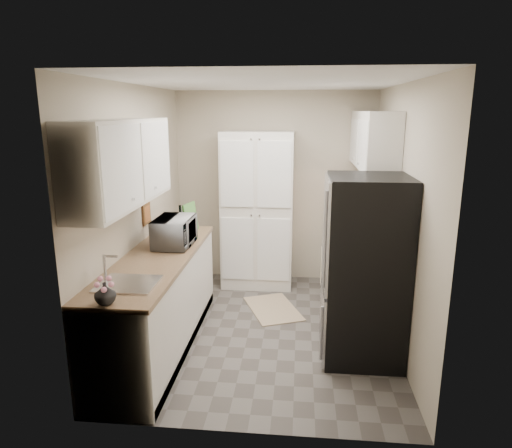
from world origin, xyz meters
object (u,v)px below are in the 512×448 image
object	(u,v)px
toaster_oven	(351,211)
pantry_cabinet	(258,210)
electric_range	(356,277)
microwave	(174,232)
wine_bottle	(180,221)
refrigerator	(365,269)

from	to	relation	value
toaster_oven	pantry_cabinet	bearing A→B (deg)	168.19
electric_range	microwave	distance (m)	2.03
microwave	wine_bottle	xyz separation A→B (m)	(-0.05, 0.43, 0.01)
microwave	toaster_oven	size ratio (longest dim) A/B	1.34
pantry_cabinet	microwave	size ratio (longest dim) A/B	3.84
electric_range	microwave	xyz separation A→B (m)	(-1.88, -0.46, 0.59)
refrigerator	pantry_cabinet	bearing A→B (deg)	123.46
microwave	toaster_oven	bearing A→B (deg)	-54.54
electric_range	toaster_oven	size ratio (longest dim) A/B	2.90
pantry_cabinet	refrigerator	bearing A→B (deg)	-56.54
microwave	refrigerator	bearing A→B (deg)	-100.27
pantry_cabinet	microwave	bearing A→B (deg)	-117.15
pantry_cabinet	wine_bottle	xyz separation A→B (m)	(-0.76, -0.95, 0.07)
electric_range	refrigerator	size ratio (longest dim) A/B	0.66
microwave	electric_range	bearing A→B (deg)	-76.14
pantry_cabinet	wine_bottle	bearing A→B (deg)	-128.74
wine_bottle	refrigerator	bearing A→B (deg)	-22.15
pantry_cabinet	wine_bottle	distance (m)	1.22
wine_bottle	electric_range	bearing A→B (deg)	0.75
electric_range	toaster_oven	xyz separation A→B (m)	(0.00, 0.88, 0.55)
refrigerator	microwave	xyz separation A→B (m)	(-1.85, 0.34, 0.21)
microwave	wine_bottle	distance (m)	0.44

